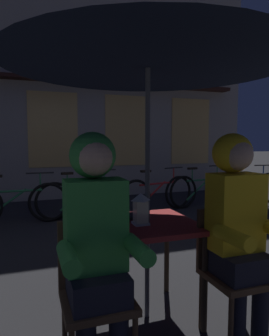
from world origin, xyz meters
TOP-DOWN VIEW (x-y plane):
  - ground_plane at (0.00, 0.00)m, footprint 60.00×60.00m
  - cafe_table at (0.00, 0.00)m, footprint 0.72×0.72m
  - patio_umbrella at (0.00, 0.00)m, footprint 2.10×2.10m
  - lantern at (-0.07, -0.04)m, footprint 0.11×0.11m
  - chair_left at (-0.48, -0.37)m, footprint 0.40×0.40m
  - chair_right at (0.48, -0.37)m, footprint 0.40×0.40m
  - person_left_hooded at (-0.48, -0.43)m, footprint 0.45×0.56m
  - person_right_hooded at (0.48, -0.43)m, footprint 0.45×0.56m
  - shopfront_building at (-0.28, 5.40)m, footprint 10.00×0.93m
  - bicycle_second at (-1.05, 3.13)m, footprint 1.68×0.08m
  - bicycle_third at (0.07, 3.23)m, footprint 1.67×0.25m
  - bicycle_fourth at (1.47, 3.17)m, footprint 1.64×0.46m
  - bicycle_fifth at (2.57, 3.37)m, footprint 1.66×0.33m
  - bicycle_furthest at (3.59, 3.25)m, footprint 1.68×0.20m
  - book at (-0.10, 0.16)m, footprint 0.24×0.20m

SIDE VIEW (x-z plane):
  - ground_plane at x=0.00m, z-range 0.00..0.00m
  - bicycle_second at x=-1.05m, z-range -0.07..0.77m
  - bicycle_third at x=0.07m, z-range -0.07..0.77m
  - bicycle_fourth at x=1.47m, z-range -0.07..0.77m
  - bicycle_fifth at x=2.57m, z-range -0.07..0.77m
  - bicycle_furthest at x=3.59m, z-range -0.07..0.77m
  - chair_left at x=-0.48m, z-range 0.05..0.92m
  - chair_right at x=0.48m, z-range 0.05..0.92m
  - cafe_table at x=0.00m, z-range 0.27..1.01m
  - book at x=-0.10m, z-range 0.74..0.76m
  - person_left_hooded at x=-0.48m, z-range 0.15..1.55m
  - person_right_hooded at x=0.48m, z-range 0.15..1.55m
  - lantern at x=-0.07m, z-range 0.75..0.98m
  - patio_umbrella at x=0.00m, z-range 0.90..3.21m
  - shopfront_building at x=-0.28m, z-range -0.01..6.19m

